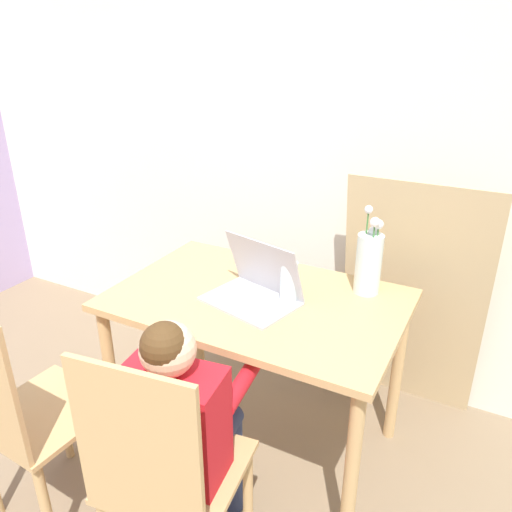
{
  "coord_description": "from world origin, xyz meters",
  "views": [
    {
      "loc": [
        0.95,
        -0.07,
        1.71
      ],
      "look_at": [
        0.13,
        1.49,
        0.93
      ],
      "focal_mm": 35.0,
      "sensor_mm": 36.0,
      "label": 1
    }
  ],
  "objects_px": {
    "chair_occupied": "(165,478)",
    "laptop": "(256,287)",
    "person_seated": "(183,415)",
    "chair_spare": "(25,414)",
    "water_bottle": "(289,282)",
    "flower_vase": "(369,261)"
  },
  "relations": [
    {
      "from": "person_seated",
      "to": "laptop",
      "type": "relative_size",
      "value": 2.51
    },
    {
      "from": "laptop",
      "to": "person_seated",
      "type": "bearing_deg",
      "value": -72.09
    },
    {
      "from": "chair_occupied",
      "to": "laptop",
      "type": "relative_size",
      "value": 2.45
    },
    {
      "from": "chair_spare",
      "to": "water_bottle",
      "type": "height_order",
      "value": "chair_spare"
    },
    {
      "from": "chair_occupied",
      "to": "chair_spare",
      "type": "relative_size",
      "value": 1.0
    },
    {
      "from": "chair_spare",
      "to": "laptop",
      "type": "bearing_deg",
      "value": -124.24
    },
    {
      "from": "person_seated",
      "to": "chair_occupied",
      "type": "bearing_deg",
      "value": 90.0
    },
    {
      "from": "chair_occupied",
      "to": "chair_spare",
      "type": "distance_m",
      "value": 0.6
    },
    {
      "from": "chair_occupied",
      "to": "flower_vase",
      "type": "bearing_deg",
      "value": -115.3
    },
    {
      "from": "person_seated",
      "to": "water_bottle",
      "type": "height_order",
      "value": "person_seated"
    },
    {
      "from": "chair_occupied",
      "to": "water_bottle",
      "type": "xyz_separation_m",
      "value": [
        0.07,
        0.73,
        0.35
      ]
    },
    {
      "from": "chair_occupied",
      "to": "flower_vase",
      "type": "height_order",
      "value": "flower_vase"
    },
    {
      "from": "chair_occupied",
      "to": "laptop",
      "type": "height_order",
      "value": "laptop"
    },
    {
      "from": "person_seated",
      "to": "laptop",
      "type": "distance_m",
      "value": 0.59
    },
    {
      "from": "laptop",
      "to": "water_bottle",
      "type": "xyz_separation_m",
      "value": [
        0.12,
        0.04,
        0.03
      ]
    },
    {
      "from": "chair_spare",
      "to": "water_bottle",
      "type": "distance_m",
      "value": 1.06
    },
    {
      "from": "chair_spare",
      "to": "water_bottle",
      "type": "relative_size",
      "value": 5.16
    },
    {
      "from": "chair_occupied",
      "to": "person_seated",
      "type": "bearing_deg",
      "value": -90.0
    },
    {
      "from": "laptop",
      "to": "flower_vase",
      "type": "relative_size",
      "value": 1.09
    },
    {
      "from": "chair_occupied",
      "to": "water_bottle",
      "type": "distance_m",
      "value": 0.81
    },
    {
      "from": "chair_occupied",
      "to": "flower_vase",
      "type": "distance_m",
      "value": 1.09
    },
    {
      "from": "chair_occupied",
      "to": "person_seated",
      "type": "relative_size",
      "value": 0.97
    }
  ]
}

